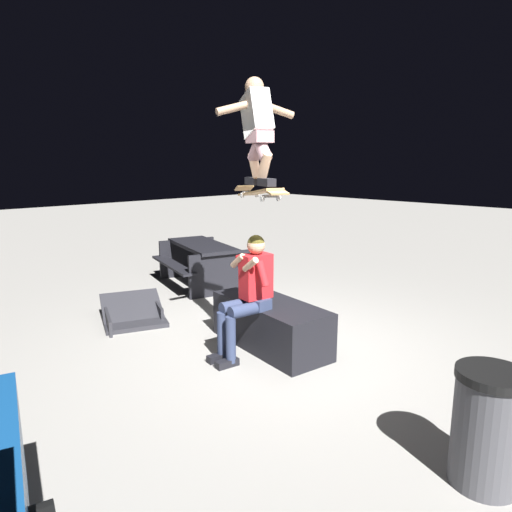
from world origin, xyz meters
TOP-DOWN VIEW (x-y plane):
  - ground_plane at (0.00, 0.00)m, footprint 40.00×40.00m
  - ledge_box_main at (0.15, 0.06)m, footprint 1.65×0.87m
  - person_sitting_on_ledge at (0.12, 0.46)m, footprint 0.60×0.78m
  - skateboard at (0.06, 0.34)m, footprint 1.02×0.55m
  - skater_airborne at (0.11, 0.32)m, footprint 0.63×0.86m
  - kicker_ramp at (2.11, 0.79)m, footprint 1.14×1.09m
  - picnic_table_back at (3.00, -1.11)m, footprint 1.99×1.74m
  - trash_bin at (-2.55, 0.73)m, footprint 0.48×0.48m

SIDE VIEW (x-z plane):
  - ground_plane at x=0.00m, z-range 0.00..0.00m
  - kicker_ramp at x=2.11m, z-range -0.14..0.28m
  - ledge_box_main at x=0.15m, z-range 0.00..0.56m
  - trash_bin at x=-2.55m, z-range 0.00..0.83m
  - picnic_table_back at x=3.00m, z-range 0.12..0.87m
  - person_sitting_on_ledge at x=0.12m, z-range 0.09..1.49m
  - skateboard at x=0.06m, z-range 1.79..1.93m
  - skater_airborne at x=0.11m, z-range 1.99..3.11m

